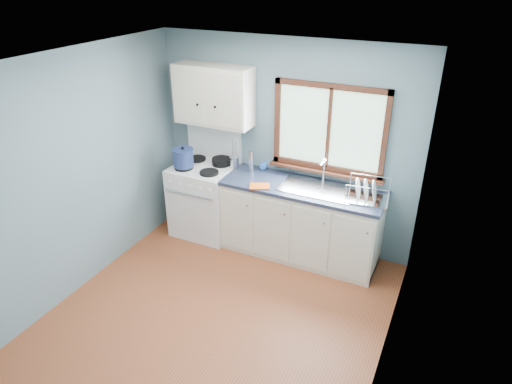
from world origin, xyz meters
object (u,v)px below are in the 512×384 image
at_px(thermos, 251,162).
at_px(sink, 317,194).
at_px(utensil_crock, 234,162).
at_px(dish_rack, 367,194).
at_px(gas_range, 205,197).
at_px(base_cabinets, 300,225).
at_px(skillet, 222,160).
at_px(stockpot, 183,157).

bearing_deg(thermos, sink, -7.32).
bearing_deg(utensil_crock, dish_rack, -4.54).
distance_m(gas_range, base_cabinets, 1.31).
bearing_deg(skillet, utensil_crock, 0.84).
distance_m(base_cabinets, stockpot, 1.64).
distance_m(utensil_crock, dish_rack, 1.68).
bearing_deg(stockpot, base_cabinets, 6.49).
bearing_deg(stockpot, gas_range, 39.38).
height_order(utensil_crock, thermos, utensil_crock).
relative_size(utensil_crock, thermos, 1.40).
relative_size(base_cabinets, dish_rack, 3.85).
xyz_separation_m(sink, dish_rack, (0.55, -0.01, 0.12)).
height_order(sink, utensil_crock, utensil_crock).
xyz_separation_m(skillet, utensil_crock, (0.19, -0.02, 0.01)).
distance_m(gas_range, dish_rack, 2.09).
relative_size(stockpot, dish_rack, 0.56).
bearing_deg(thermos, skillet, 176.31).
bearing_deg(base_cabinets, thermos, 170.87).
height_order(skillet, dish_rack, dish_rack).
height_order(gas_range, skillet, gas_range).
height_order(sink, skillet, sink).
bearing_deg(thermos, stockpot, -160.16).
bearing_deg(utensil_crock, gas_range, -158.61).
relative_size(base_cabinets, thermos, 6.93).
bearing_deg(stockpot, skillet, 40.77).
height_order(sink, thermos, sink).
relative_size(base_cabinets, utensil_crock, 4.93).
bearing_deg(sink, gas_range, -179.29).
bearing_deg(base_cabinets, dish_rack, -0.74).
bearing_deg(gas_range, dish_rack, 0.26).
height_order(gas_range, dish_rack, gas_range).
bearing_deg(stockpot, utensil_crock, 28.18).
xyz_separation_m(gas_range, skillet, (0.18, 0.16, 0.49)).
xyz_separation_m(gas_range, dish_rack, (2.04, 0.01, 0.49)).
bearing_deg(sink, stockpot, -174.22).
relative_size(gas_range, dish_rack, 2.83).
height_order(skillet, utensil_crock, utensil_crock).
bearing_deg(gas_range, skillet, 42.16).
relative_size(thermos, dish_rack, 0.56).
height_order(thermos, dish_rack, thermos).
distance_m(gas_range, stockpot, 0.63).
height_order(stockpot, utensil_crock, utensil_crock).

